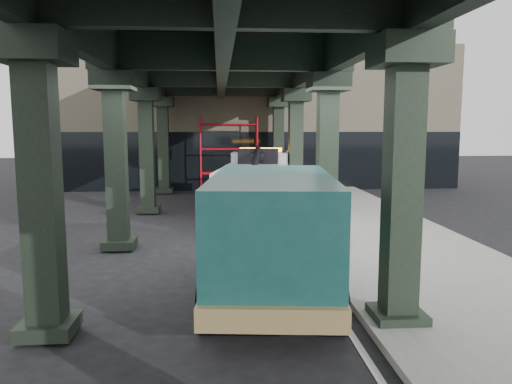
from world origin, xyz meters
name	(u,v)px	position (x,y,z in m)	size (l,w,h in m)	color
ground	(241,266)	(0.00, 0.00, 0.00)	(90.00, 90.00, 0.00)	black
sidewalk	(388,242)	(4.50, 2.00, 0.07)	(5.00, 40.00, 0.15)	gray
lane_stripe	(295,246)	(1.70, 2.00, 0.01)	(0.12, 38.00, 0.01)	silver
viaduct	(222,56)	(-0.40, 2.00, 5.46)	(7.40, 32.00, 6.40)	black
building	(258,118)	(2.00, 20.00, 4.00)	(22.00, 10.00, 8.00)	#C6B793
scaffolding	(229,152)	(0.00, 14.64, 2.11)	(3.08, 0.88, 4.00)	red
tow_truck	(258,182)	(0.98, 7.22, 1.34)	(3.50, 8.58, 2.74)	black
towed_van	(272,230)	(0.57, -2.15, 1.38)	(3.07, 6.53, 2.56)	#12403E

